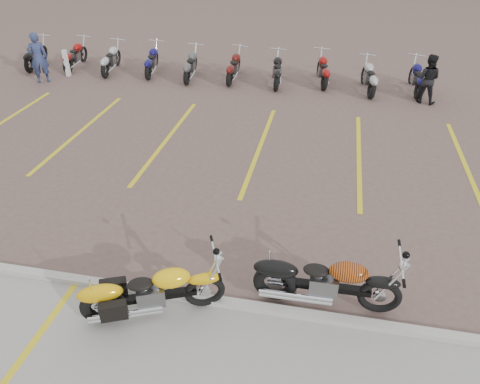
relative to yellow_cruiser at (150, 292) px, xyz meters
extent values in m
plane|color=brown|center=(0.71, 2.42, -0.48)|extent=(100.00, 100.00, 0.00)
cube|color=#ADAAA3|center=(0.71, 0.42, -0.42)|extent=(60.00, 0.18, 0.12)
torus|color=black|center=(0.81, 0.35, -0.14)|extent=(0.67, 0.38, 0.68)
torus|color=black|center=(-0.69, -0.30, -0.14)|extent=(0.74, 0.45, 0.73)
cube|color=black|center=(0.06, 0.03, -0.08)|extent=(1.30, 0.66, 0.11)
cube|color=slate|center=(0.01, 0.00, -0.02)|extent=(0.53, 0.46, 0.36)
ellipsoid|color=yellow|center=(0.33, 0.14, 0.30)|extent=(0.69, 0.55, 0.32)
ellipsoid|color=black|center=(-0.11, -0.05, 0.26)|extent=(0.48, 0.41, 0.13)
torus|color=black|center=(3.64, 0.79, -0.13)|extent=(0.72, 0.13, 0.71)
torus|color=black|center=(1.94, 0.77, -0.13)|extent=(0.76, 0.20, 0.76)
cube|color=black|center=(2.79, 0.78, -0.06)|extent=(1.43, 0.15, 0.11)
cube|color=slate|center=(2.73, 0.78, 0.01)|extent=(0.47, 0.34, 0.37)
ellipsoid|color=black|center=(3.09, 0.78, 0.33)|extent=(0.64, 0.36, 0.33)
ellipsoid|color=black|center=(2.59, 0.77, 0.29)|extent=(0.43, 0.29, 0.13)
imported|color=navy|center=(-8.22, 10.20, 0.44)|extent=(0.80, 0.71, 1.84)
imported|color=black|center=(5.57, 10.94, 0.34)|extent=(0.95, 0.84, 1.63)
cube|color=silver|center=(-7.66, 11.07, 0.02)|extent=(0.16, 0.16, 1.00)
camera|label=1|loc=(2.54, -5.11, 5.36)|focal=35.00mm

